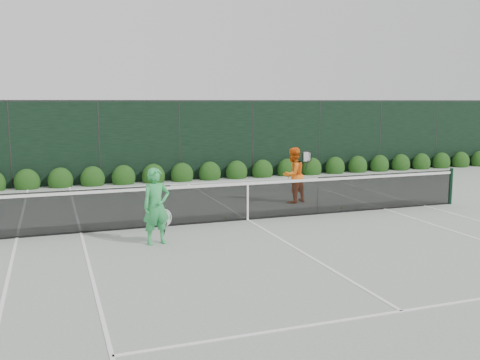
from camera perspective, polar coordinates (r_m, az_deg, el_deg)
name	(u,v)px	position (r m, az deg, el deg)	size (l,w,h in m)	color
ground	(248,220)	(13.74, 0.82, -4.28)	(80.00, 80.00, 0.00)	gray
tennis_net	(247,200)	(13.63, 0.73, -2.11)	(12.90, 0.10, 1.07)	black
player_woman	(156,206)	(11.46, -8.92, -2.79)	(0.68, 0.49, 1.63)	green
player_man	(293,175)	(16.01, 5.70, 0.52)	(1.00, 0.90, 1.66)	orange
court_lines	(248,220)	(13.74, 0.82, -4.26)	(11.03, 23.83, 0.01)	white
windscreen_fence	(294,175)	(11.01, 5.77, 0.51)	(32.00, 21.07, 3.06)	black
hedge_row	(182,175)	(20.45, -6.19, 0.54)	(31.66, 0.65, 0.94)	#0F330E
tennis_balls	(245,215)	(14.16, 0.57, -3.76)	(5.29, 0.37, 0.07)	#B8DC30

